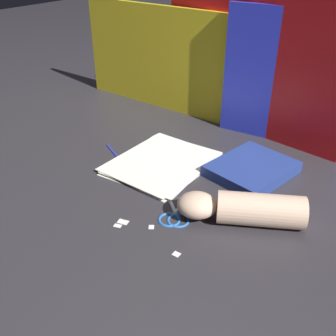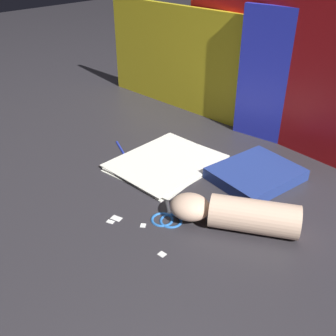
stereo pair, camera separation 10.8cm
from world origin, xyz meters
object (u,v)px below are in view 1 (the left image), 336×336
book_closed (252,169)px  scissors (175,214)px  paper_stack (162,163)px  hand_forearm (243,209)px

book_closed → scissors: book_closed is taller
paper_stack → book_closed: 0.27m
book_closed → scissors: 0.31m
paper_stack → hand_forearm: size_ratio=1.07×
book_closed → hand_forearm: bearing=-69.8°
book_closed → scissors: bearing=-102.7°
paper_stack → book_closed: bearing=24.7°
book_closed → hand_forearm: 0.24m
scissors → book_closed: bearing=77.3°
scissors → hand_forearm: 0.17m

